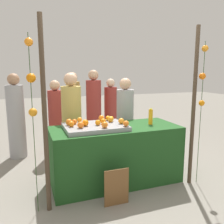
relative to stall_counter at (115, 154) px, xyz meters
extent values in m
plane|color=gray|center=(0.00, 0.00, -0.43)|extent=(24.00, 24.00, 0.00)
cube|color=#1E4C1E|center=(0.00, 0.00, 0.00)|extent=(1.91, 0.80, 0.85)
cube|color=gray|center=(-0.32, -0.01, 0.46)|extent=(0.87, 0.63, 0.06)
sphere|color=orange|center=(-0.25, -0.23, 0.53)|extent=(0.09, 0.09, 0.09)
sphere|color=orange|center=(-0.05, 0.08, 0.53)|extent=(0.08, 0.08, 0.08)
sphere|color=orange|center=(-0.19, 0.00, 0.53)|extent=(0.08, 0.08, 0.08)
sphere|color=orange|center=(-0.67, 0.09, 0.53)|extent=(0.09, 0.09, 0.09)
sphere|color=orange|center=(-0.58, 0.13, 0.52)|extent=(0.07, 0.07, 0.07)
sphere|color=orange|center=(-0.15, 0.22, 0.53)|extent=(0.09, 0.09, 0.09)
sphere|color=orange|center=(-0.55, -0.13, 0.53)|extent=(0.09, 0.09, 0.09)
sphere|color=orange|center=(-0.66, -0.02, 0.53)|extent=(0.08, 0.08, 0.08)
sphere|color=orange|center=(-0.29, -0.05, 0.52)|extent=(0.08, 0.08, 0.08)
sphere|color=orange|center=(-0.01, 0.14, 0.53)|extent=(0.08, 0.08, 0.08)
sphere|color=orange|center=(0.06, -0.25, 0.53)|extent=(0.08, 0.08, 0.08)
sphere|color=orange|center=(0.06, -0.08, 0.53)|extent=(0.08, 0.08, 0.08)
sphere|color=orange|center=(-0.49, 0.23, 0.52)|extent=(0.08, 0.08, 0.08)
sphere|color=orange|center=(-0.47, -0.04, 0.53)|extent=(0.09, 0.09, 0.09)
sphere|color=orange|center=(-0.05, 0.20, 0.52)|extent=(0.08, 0.08, 0.08)
cylinder|color=#FBA41A|center=(0.57, -0.02, 0.54)|extent=(0.06, 0.06, 0.23)
cylinder|color=yellow|center=(0.57, -0.02, 0.67)|extent=(0.04, 0.04, 0.02)
cube|color=brown|center=(-0.22, -0.63, -0.20)|extent=(0.32, 0.01, 0.49)
cube|color=black|center=(-0.22, -0.61, -0.20)|extent=(0.30, 0.02, 0.46)
cylinder|color=tan|center=(-0.52, 0.71, 0.28)|extent=(0.33, 0.33, 1.42)
sphere|color=tan|center=(-0.52, 0.71, 1.11)|extent=(0.22, 0.22, 0.22)
cylinder|color=#99999E|center=(0.46, 0.71, 0.24)|extent=(0.31, 0.31, 1.34)
sphere|color=tan|center=(0.46, 0.71, 1.02)|extent=(0.21, 0.21, 0.21)
cylinder|color=maroon|center=(0.21, 1.93, 0.30)|extent=(0.34, 0.34, 1.46)
sphere|color=tan|center=(0.21, 1.93, 1.15)|extent=(0.23, 0.23, 0.23)
cylinder|color=#99999E|center=(-1.42, 1.61, 0.28)|extent=(0.33, 0.33, 1.41)
sphere|color=#A87A59|center=(-1.42, 1.61, 1.09)|extent=(0.22, 0.22, 0.22)
cylinder|color=tan|center=(-0.14, 2.49, 0.28)|extent=(0.33, 0.33, 1.41)
sphere|color=tan|center=(-0.14, 2.49, 1.10)|extent=(0.22, 0.22, 0.22)
cylinder|color=maroon|center=(-0.68, 1.55, 0.22)|extent=(0.30, 0.30, 1.29)
sphere|color=tan|center=(-0.68, 1.55, 0.96)|extent=(0.20, 0.20, 0.20)
cylinder|color=maroon|center=(0.66, 2.06, 0.22)|extent=(0.30, 0.30, 1.29)
sphere|color=beige|center=(0.66, 2.06, 0.96)|extent=(0.20, 0.20, 0.20)
cylinder|color=#473828|center=(-1.03, -0.44, 0.72)|extent=(0.06, 0.06, 2.29)
cylinder|color=#473828|center=(1.03, -0.44, 0.72)|extent=(0.06, 0.06, 2.29)
cylinder|color=#2D4C23|center=(-1.16, -0.43, 0.61)|extent=(0.01, 0.01, 2.08)
sphere|color=orange|center=(-1.16, -0.43, 1.55)|extent=(0.09, 0.09, 0.09)
sphere|color=orange|center=(-1.16, -0.44, 1.17)|extent=(0.10, 0.10, 0.10)
sphere|color=orange|center=(-1.16, -0.43, 0.79)|extent=(0.10, 0.10, 0.10)
cylinder|color=#2D4C23|center=(1.14, -0.46, 0.61)|extent=(0.01, 0.01, 2.08)
sphere|color=orange|center=(1.15, -0.46, 1.55)|extent=(0.09, 0.09, 0.09)
sphere|color=orange|center=(1.14, -0.46, 1.17)|extent=(0.09, 0.09, 0.09)
sphere|color=orange|center=(1.15, -0.47, 0.79)|extent=(0.08, 0.08, 0.08)
camera|label=1|loc=(-1.22, -3.18, 1.25)|focal=37.91mm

